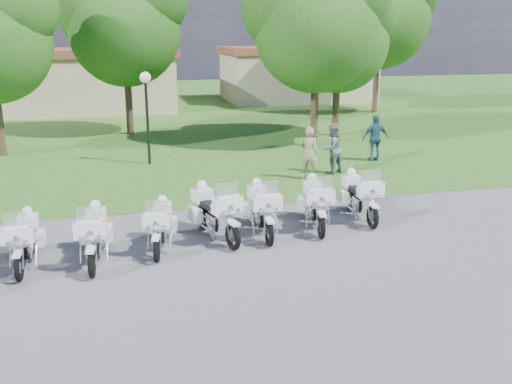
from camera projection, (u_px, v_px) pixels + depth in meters
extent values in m
plane|color=#5C5C62|center=(238.00, 241.00, 14.76)|extent=(100.00, 100.00, 0.00)
cube|color=#255C1D|center=(159.00, 109.00, 40.02)|extent=(100.00, 48.00, 0.01)
torus|color=black|center=(19.00, 268.00, 12.35)|extent=(0.13, 0.62, 0.62)
torus|color=black|center=(30.00, 242.00, 13.83)|extent=(0.13, 0.62, 0.62)
cube|color=white|center=(17.00, 254.00, 12.24)|extent=(0.17, 0.41, 0.06)
cube|color=white|center=(17.00, 235.00, 12.37)|extent=(0.67, 0.24, 0.37)
cube|color=silver|center=(16.00, 220.00, 12.33)|extent=(0.52, 0.12, 0.35)
sphere|color=red|center=(30.00, 228.00, 12.33)|extent=(0.08, 0.08, 0.08)
sphere|color=#1426E5|center=(1.00, 230.00, 12.21)|extent=(0.08, 0.08, 0.08)
cube|color=silver|center=(25.00, 249.00, 13.08)|extent=(0.33, 0.52, 0.31)
cube|color=white|center=(21.00, 240.00, 12.78)|extent=(0.31, 0.49, 0.20)
cube|color=black|center=(25.00, 233.00, 13.26)|extent=(0.33, 0.58, 0.11)
cube|color=white|center=(41.00, 237.00, 13.71)|extent=(0.18, 0.48, 0.33)
cube|color=white|center=(16.00, 239.00, 13.60)|extent=(0.18, 0.48, 0.33)
cube|color=white|center=(28.00, 221.00, 13.71)|extent=(0.45, 0.38, 0.30)
sphere|color=white|center=(27.00, 211.00, 13.64)|extent=(0.24, 0.24, 0.24)
torus|color=black|center=(92.00, 264.00, 12.51)|extent=(0.16, 0.66, 0.66)
torus|color=black|center=(98.00, 238.00, 14.09)|extent=(0.16, 0.66, 0.66)
cube|color=white|center=(90.00, 249.00, 12.40)|extent=(0.20, 0.44, 0.07)
cube|color=white|center=(90.00, 230.00, 12.53)|extent=(0.72, 0.27, 0.39)
cube|color=silver|center=(89.00, 214.00, 12.50)|extent=(0.56, 0.15, 0.37)
sphere|color=red|center=(104.00, 222.00, 12.48)|extent=(0.09, 0.09, 0.09)
sphere|color=#1426E5|center=(74.00, 224.00, 12.37)|extent=(0.09, 0.09, 0.09)
cube|color=silver|center=(95.00, 245.00, 13.29)|extent=(0.36, 0.57, 0.33)
cube|color=white|center=(93.00, 234.00, 12.97)|extent=(0.34, 0.53, 0.22)
cube|color=black|center=(95.00, 228.00, 13.48)|extent=(0.36, 0.63, 0.12)
cube|color=white|center=(109.00, 232.00, 13.96)|extent=(0.20, 0.52, 0.35)
cube|color=white|center=(84.00, 234.00, 13.86)|extent=(0.20, 0.52, 0.35)
cube|color=white|center=(96.00, 215.00, 13.96)|extent=(0.49, 0.42, 0.31)
sphere|color=white|center=(95.00, 205.00, 13.89)|extent=(0.26, 0.26, 0.26)
torus|color=black|center=(157.00, 250.00, 13.37)|extent=(0.23, 0.62, 0.61)
torus|color=black|center=(164.00, 228.00, 14.85)|extent=(0.23, 0.62, 0.61)
cube|color=white|center=(156.00, 238.00, 13.26)|extent=(0.23, 0.42, 0.06)
cube|color=white|center=(156.00, 221.00, 13.39)|extent=(0.68, 0.34, 0.36)
cube|color=silver|center=(156.00, 207.00, 13.36)|extent=(0.52, 0.20, 0.34)
sphere|color=red|center=(168.00, 214.00, 13.30)|extent=(0.08, 0.08, 0.08)
sphere|color=#1426E5|center=(143.00, 215.00, 13.28)|extent=(0.08, 0.08, 0.08)
cube|color=silver|center=(160.00, 234.00, 14.10)|extent=(0.40, 0.56, 0.31)
cube|color=white|center=(159.00, 225.00, 13.80)|extent=(0.37, 0.52, 0.20)
cube|color=black|center=(161.00, 219.00, 14.28)|extent=(0.41, 0.61, 0.11)
cube|color=white|center=(173.00, 224.00, 14.69)|extent=(0.25, 0.49, 0.33)
cube|color=white|center=(152.00, 224.00, 14.66)|extent=(0.25, 0.49, 0.33)
cube|color=white|center=(163.00, 208.00, 14.73)|extent=(0.50, 0.44, 0.29)
sphere|color=white|center=(162.00, 199.00, 14.67)|extent=(0.24, 0.24, 0.24)
torus|color=black|center=(233.00, 237.00, 14.10)|extent=(0.32, 0.72, 0.71)
torus|color=black|center=(203.00, 217.00, 15.60)|extent=(0.32, 0.72, 0.71)
cube|color=white|center=(233.00, 223.00, 13.98)|extent=(0.31, 0.50, 0.07)
cube|color=white|center=(228.00, 205.00, 14.09)|extent=(0.80, 0.45, 0.42)
cube|color=silver|center=(227.00, 190.00, 14.05)|extent=(0.60, 0.28, 0.40)
sphere|color=red|center=(241.00, 196.00, 14.15)|extent=(0.09, 0.09, 0.09)
sphere|color=#1426E5|center=(217.00, 200.00, 13.83)|extent=(0.09, 0.09, 0.09)
cube|color=silver|center=(217.00, 221.00, 14.83)|extent=(0.50, 0.66, 0.36)
cube|color=white|center=(221.00, 211.00, 14.52)|extent=(0.47, 0.62, 0.23)
cube|color=black|center=(211.00, 206.00, 15.00)|extent=(0.52, 0.73, 0.13)
cube|color=white|center=(216.00, 210.00, 15.57)|extent=(0.33, 0.58, 0.38)
cube|color=white|center=(195.00, 214.00, 15.27)|extent=(0.33, 0.58, 0.38)
cube|color=white|center=(202.00, 195.00, 15.46)|extent=(0.60, 0.54, 0.34)
sphere|color=white|center=(202.00, 185.00, 15.38)|extent=(0.27, 0.27, 0.27)
torus|color=black|center=(269.00, 233.00, 14.35)|extent=(0.17, 0.69, 0.69)
torus|color=black|center=(257.00, 213.00, 16.00)|extent=(0.17, 0.69, 0.69)
cube|color=white|center=(270.00, 220.00, 14.24)|extent=(0.21, 0.46, 0.07)
cube|color=white|center=(268.00, 203.00, 14.38)|extent=(0.75, 0.29, 0.41)
cube|color=silver|center=(267.00, 188.00, 14.34)|extent=(0.58, 0.16, 0.38)
sphere|color=red|center=(281.00, 195.00, 14.32)|extent=(0.09, 0.09, 0.09)
sphere|color=#1426E5|center=(255.00, 197.00, 14.21)|extent=(0.09, 0.09, 0.09)
cube|color=silver|center=(263.00, 218.00, 15.16)|extent=(0.38, 0.59, 0.35)
cube|color=white|center=(264.00, 208.00, 14.83)|extent=(0.36, 0.55, 0.23)
cube|color=black|center=(261.00, 202.00, 15.36)|extent=(0.38, 0.65, 0.12)
cube|color=white|center=(269.00, 208.00, 15.86)|extent=(0.21, 0.54, 0.37)
cube|color=white|center=(247.00, 209.00, 15.76)|extent=(0.21, 0.54, 0.37)
cube|color=white|center=(257.00, 192.00, 15.87)|extent=(0.51, 0.44, 0.33)
sphere|color=white|center=(257.00, 182.00, 15.80)|extent=(0.27, 0.27, 0.27)
torus|color=black|center=(321.00, 226.00, 14.86)|extent=(0.25, 0.70, 0.69)
torus|color=black|center=(311.00, 207.00, 16.53)|extent=(0.25, 0.70, 0.69)
cube|color=white|center=(322.00, 214.00, 14.74)|extent=(0.26, 0.48, 0.07)
cube|color=white|center=(321.00, 197.00, 14.88)|extent=(0.77, 0.37, 0.41)
cube|color=silver|center=(321.00, 183.00, 14.85)|extent=(0.59, 0.22, 0.39)
sphere|color=red|center=(334.00, 190.00, 14.79)|extent=(0.09, 0.09, 0.09)
sphere|color=#1426E5|center=(309.00, 191.00, 14.75)|extent=(0.09, 0.09, 0.09)
cube|color=silver|center=(316.00, 212.00, 15.68)|extent=(0.45, 0.63, 0.35)
cube|color=white|center=(318.00, 202.00, 15.35)|extent=(0.42, 0.58, 0.23)
cube|color=black|center=(315.00, 197.00, 15.88)|extent=(0.46, 0.69, 0.12)
cube|color=white|center=(323.00, 202.00, 16.35)|extent=(0.28, 0.56, 0.37)
cube|color=white|center=(302.00, 203.00, 16.32)|extent=(0.28, 0.56, 0.37)
cube|color=white|center=(312.00, 186.00, 16.40)|extent=(0.56, 0.49, 0.33)
sphere|color=white|center=(312.00, 177.00, 16.32)|extent=(0.27, 0.27, 0.27)
torus|color=black|center=(373.00, 217.00, 15.62)|extent=(0.16, 0.68, 0.68)
torus|color=black|center=(350.00, 200.00, 17.24)|extent=(0.16, 0.68, 0.68)
cube|color=white|center=(374.00, 205.00, 15.50)|extent=(0.20, 0.45, 0.07)
cube|color=white|center=(371.00, 189.00, 15.64)|extent=(0.74, 0.27, 0.41)
cube|color=silver|center=(371.00, 176.00, 15.60)|extent=(0.57, 0.14, 0.38)
sphere|color=red|center=(383.00, 183.00, 15.59)|extent=(0.09, 0.09, 0.09)
sphere|color=#1426E5|center=(361.00, 184.00, 15.47)|extent=(0.09, 0.09, 0.09)
cube|color=silver|center=(361.00, 204.00, 16.41)|extent=(0.37, 0.58, 0.34)
cube|color=white|center=(365.00, 194.00, 16.09)|extent=(0.34, 0.54, 0.22)
cube|color=black|center=(358.00, 190.00, 16.61)|extent=(0.37, 0.64, 0.12)
cube|color=white|center=(362.00, 195.00, 17.11)|extent=(0.20, 0.53, 0.36)
cube|color=white|center=(343.00, 196.00, 16.99)|extent=(0.20, 0.53, 0.36)
cube|color=white|center=(351.00, 180.00, 17.11)|extent=(0.50, 0.42, 0.32)
sphere|color=white|center=(351.00, 172.00, 17.04)|extent=(0.26, 0.26, 0.26)
cylinder|color=black|center=(148.00, 124.00, 22.92)|extent=(0.12, 0.12, 3.34)
sphere|color=white|center=(145.00, 77.00, 22.42)|extent=(0.44, 0.44, 0.44)
sphere|color=#1F5317|center=(15.00, 6.00, 23.31)|extent=(3.52, 3.52, 3.52)
cylinder|color=#38281C|center=(129.00, 97.00, 29.70)|extent=(0.36, 0.36, 3.88)
sphere|color=#1F5317|center=(125.00, 31.00, 28.79)|extent=(5.64, 5.64, 5.64)
sphere|color=#1F5317|center=(98.00, 9.00, 28.63)|extent=(4.23, 4.23, 4.23)
cylinder|color=#38281C|center=(314.00, 105.00, 26.62)|extent=(0.36, 0.36, 3.89)
sphere|color=#1F5317|center=(316.00, 30.00, 25.71)|extent=(5.66, 5.66, 5.66)
sphere|color=#1F5317|center=(288.00, 5.00, 25.55)|extent=(4.25, 4.25, 4.25)
cylinder|color=#38281C|center=(336.00, 102.00, 29.32)|extent=(0.36, 0.36, 3.46)
sphere|color=#1F5317|center=(338.00, 42.00, 28.51)|extent=(5.03, 5.03, 5.03)
sphere|color=#1F5317|center=(315.00, 23.00, 28.38)|extent=(3.77, 3.77, 3.77)
sphere|color=#1F5317|center=(364.00, 13.00, 28.10)|extent=(3.46, 3.46, 3.46)
cylinder|color=#38281C|center=(376.00, 79.00, 37.86)|extent=(0.36, 0.36, 4.43)
sphere|color=#1F5317|center=(380.00, 19.00, 36.82)|extent=(6.44, 6.44, 6.44)
cube|color=tan|center=(69.00, 83.00, 39.11)|extent=(14.00, 8.00, 3.60)
cube|color=brown|center=(66.00, 53.00, 38.56)|extent=(14.56, 8.32, 0.50)
cube|color=tan|center=(296.00, 77.00, 44.82)|extent=(11.00, 7.00, 3.60)
cube|color=brown|center=(297.00, 50.00, 44.26)|extent=(11.44, 7.28, 0.50)
imported|color=tan|center=(309.00, 153.00, 20.75)|extent=(0.84, 0.74, 1.94)
imported|color=gray|center=(332.00, 149.00, 21.63)|extent=(1.15, 1.05, 1.91)
imported|color=#2C526B|center=(375.00, 138.00, 23.69)|extent=(1.15, 0.51, 1.94)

